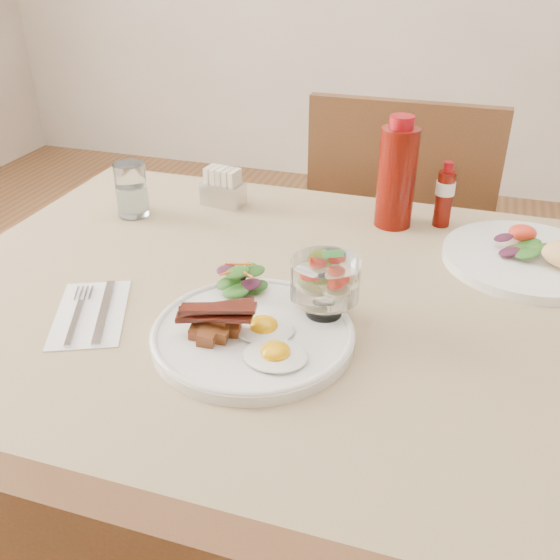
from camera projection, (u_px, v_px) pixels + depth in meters
The scene contains 13 objects.
table at pixel (344, 356), 0.98m from camera, with size 1.33×0.88×0.75m.
chair_far at pixel (398, 250), 1.59m from camera, with size 0.42×0.42×0.93m.
main_plate at pixel (253, 335), 0.86m from camera, with size 0.28×0.28×0.02m, color white.
fried_eggs at pixel (269, 340), 0.82m from camera, with size 0.14×0.15×0.02m.
bacon_potato_pile at pixel (215, 322), 0.83m from camera, with size 0.11×0.07×0.05m.
side_salad at pixel (241, 281), 0.93m from camera, with size 0.08×0.08×0.04m.
fruit_cup at pixel (325, 280), 0.86m from camera, with size 0.10×0.10×0.10m.
second_plate at pixel (541, 257), 1.03m from camera, with size 0.29×0.28×0.07m.
ketchup_bottle at pixel (397, 176), 1.14m from camera, with size 0.08×0.08×0.21m.
hot_sauce_bottle at pixel (444, 195), 1.16m from camera, with size 0.04×0.04×0.12m.
sugar_caddy at pixel (223, 189), 1.26m from camera, with size 0.09×0.06×0.08m.
water_glass at pixel (132, 193), 1.21m from camera, with size 0.06×0.06×0.10m.
napkin_cutlery at pixel (91, 313), 0.92m from camera, with size 0.16×0.21×0.01m.
Camera 1 is at (0.14, -0.78, 1.25)m, focal length 40.00 mm.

